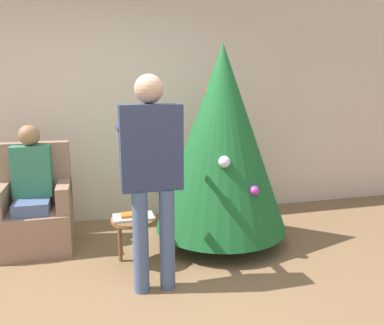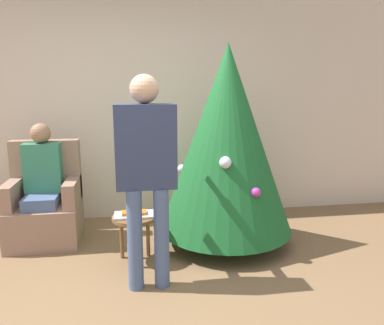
% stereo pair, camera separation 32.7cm
% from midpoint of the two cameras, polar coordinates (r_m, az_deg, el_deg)
% --- Properties ---
extents(wall_back, '(8.00, 0.06, 2.70)m').
position_cam_midpoint_polar(wall_back, '(4.51, -14.30, 8.18)').
color(wall_back, beige).
rests_on(wall_back, ground_plane).
extents(christmas_tree, '(1.34, 1.34, 1.99)m').
position_cam_midpoint_polar(christmas_tree, '(3.72, 2.03, 3.61)').
color(christmas_tree, brown).
rests_on(christmas_tree, ground_plane).
extents(armchair, '(0.70, 0.61, 1.04)m').
position_cam_midpoint_polar(armchair, '(4.10, -24.95, -6.90)').
color(armchair, '#93705B').
rests_on(armchair, ground_plane).
extents(person_seated, '(0.36, 0.46, 1.22)m').
position_cam_midpoint_polar(person_seated, '(4.00, -25.38, -2.92)').
color(person_seated, '#475B84').
rests_on(person_seated, ground_plane).
extents(person_standing, '(0.47, 0.57, 1.68)m').
position_cam_midpoint_polar(person_standing, '(2.87, -9.48, -0.15)').
color(person_standing, '#475B84').
rests_on(person_standing, ground_plane).
extents(side_stool, '(0.40, 0.40, 0.43)m').
position_cam_midpoint_polar(side_stool, '(3.46, -11.61, -9.39)').
color(side_stool, brown).
rests_on(side_stool, ground_plane).
extents(laptop, '(0.36, 0.22, 0.02)m').
position_cam_midpoint_polar(laptop, '(3.43, -11.67, -8.18)').
color(laptop, silver).
rests_on(laptop, side_stool).
extents(book, '(0.22, 0.11, 0.02)m').
position_cam_midpoint_polar(book, '(3.42, -11.68, -7.83)').
color(book, orange).
rests_on(book, laptop).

